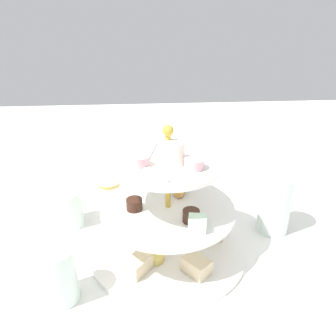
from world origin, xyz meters
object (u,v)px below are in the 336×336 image
water_glass_mid_back (59,275)px  butter_knife_right (185,183)px  tiered_serving_stand (168,218)px  teacup_with_saucer (109,191)px  water_glass_short_left (68,208)px  water_glass_tall_right (275,204)px

water_glass_mid_back → butter_knife_right: bearing=146.6°
tiered_serving_stand → butter_knife_right: 0.30m
teacup_with_saucer → water_glass_short_left: bearing=-37.7°
tiered_serving_stand → teacup_with_saucer: 0.26m
tiered_serving_stand → water_glass_mid_back: size_ratio=3.08×
butter_knife_right → water_glass_mid_back: 0.47m
water_glass_tall_right → water_glass_short_left: (-0.06, -0.45, -0.02)m
water_glass_short_left → teacup_with_saucer: water_glass_short_left is taller
water_glass_short_left → teacup_with_saucer: (-0.11, 0.08, -0.02)m
teacup_with_saucer → tiered_serving_stand: bearing=31.8°
teacup_with_saucer → butter_knife_right: 0.22m
water_glass_mid_back → water_glass_short_left: bearing=-173.0°
teacup_with_saucer → butter_knife_right: bearing=108.2°
teacup_with_saucer → water_glass_mid_back: (0.32, -0.05, 0.03)m
butter_knife_right → water_glass_mid_back: bearing=63.7°
water_glass_tall_right → teacup_with_saucer: (-0.16, -0.37, -0.04)m
water_glass_short_left → butter_knife_right: bearing=121.1°
butter_knife_right → tiered_serving_stand: bearing=83.1°
water_glass_tall_right → water_glass_short_left: bearing=-97.1°
tiered_serving_stand → teacup_with_saucer: (-0.22, -0.13, -0.05)m
water_glass_short_left → butter_knife_right: water_glass_short_left is taller
water_glass_mid_back → teacup_with_saucer: bearing=170.5°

